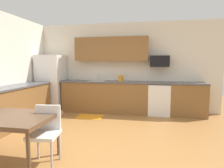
# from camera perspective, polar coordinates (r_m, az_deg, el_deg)

# --- Properties ---
(ground_plane) EXTENTS (12.00, 12.00, 0.00)m
(ground_plane) POSITION_cam_1_polar(r_m,az_deg,el_deg) (3.76, -3.01, -17.03)
(ground_plane) COLOR #9E6B38
(wall_back) EXTENTS (5.80, 0.10, 2.70)m
(wall_back) POSITION_cam_1_polar(r_m,az_deg,el_deg) (6.06, 2.96, 4.94)
(wall_back) COLOR silver
(wall_back) RESTS_ON ground
(cabinet_run_back) EXTENTS (2.57, 0.60, 0.90)m
(cabinet_run_back) POSITION_cam_1_polar(r_m,az_deg,el_deg) (5.89, -2.05, -3.90)
(cabinet_run_back) COLOR brown
(cabinet_run_back) RESTS_ON ground
(cabinet_run_back_right) EXTENTS (0.98, 0.60, 0.90)m
(cabinet_run_back_right) POSITION_cam_1_polar(r_m,az_deg,el_deg) (5.84, 21.37, -4.40)
(cabinet_run_back_right) COLOR brown
(cabinet_run_back_right) RESTS_ON ground
(cabinet_run_left) EXTENTS (0.60, 2.00, 0.90)m
(cabinet_run_left) POSITION_cam_1_polar(r_m,az_deg,el_deg) (5.30, -25.80, -5.64)
(cabinet_run_left) COLOR brown
(cabinet_run_left) RESTS_ON ground
(countertop_back) EXTENTS (4.80, 0.64, 0.04)m
(countertop_back) POSITION_cam_1_polar(r_m,az_deg,el_deg) (5.74, 2.45, 0.58)
(countertop_back) COLOR #4C4C51
(countertop_back) RESTS_ON cabinet_run_back
(countertop_left) EXTENTS (0.64, 2.00, 0.04)m
(countertop_left) POSITION_cam_1_polar(r_m,az_deg,el_deg) (5.23, -26.04, -0.59)
(countertop_left) COLOR #4C4C51
(countertop_left) RESTS_ON cabinet_run_left
(upper_cabinets_back) EXTENTS (2.20, 0.34, 0.70)m
(upper_cabinets_back) POSITION_cam_1_polar(r_m,az_deg,el_deg) (5.91, -0.24, 10.26)
(upper_cabinets_back) COLOR brown
(refrigerator) EXTENTS (0.76, 0.70, 1.73)m
(refrigerator) POSITION_cam_1_polar(r_m,az_deg,el_deg) (6.36, -17.47, 0.34)
(refrigerator) COLOR white
(refrigerator) RESTS_ON ground
(oven_range) EXTENTS (0.60, 0.60, 0.91)m
(oven_range) POSITION_cam_1_polar(r_m,az_deg,el_deg) (5.75, 13.60, -4.26)
(oven_range) COLOR white
(oven_range) RESTS_ON ground
(microwave) EXTENTS (0.54, 0.36, 0.32)m
(microwave) POSITION_cam_1_polar(r_m,az_deg,el_deg) (5.76, 13.83, 6.54)
(microwave) COLOR black
(sink_basin) EXTENTS (0.48, 0.40, 0.14)m
(sink_basin) POSITION_cam_1_polar(r_m,az_deg,el_deg) (5.89, -4.38, 0.31)
(sink_basin) COLOR #A5A8AD
(sink_basin) RESTS_ON countertop_back
(sink_faucet) EXTENTS (0.02, 0.02, 0.24)m
(sink_faucet) POSITION_cam_1_polar(r_m,az_deg,el_deg) (6.05, -3.94, 1.99)
(sink_faucet) COLOR #B2B5BA
(sink_faucet) RESTS_ON countertop_back
(dining_table) EXTENTS (1.40, 0.90, 0.72)m
(dining_table) POSITION_cam_1_polar(r_m,az_deg,el_deg) (3.26, -29.16, -9.14)
(dining_table) COLOR brown
(dining_table) RESTS_ON ground
(chair_near_table) EXTENTS (0.45, 0.45, 0.85)m
(chair_near_table) POSITION_cam_1_polar(r_m,az_deg,el_deg) (3.08, -18.99, -12.61)
(chair_near_table) COLOR white
(chair_near_table) RESTS_ON ground
(floor_mat) EXTENTS (0.70, 0.50, 0.01)m
(floor_mat) POSITION_cam_1_polar(r_m,az_deg,el_deg) (5.45, -6.55, -9.56)
(floor_mat) COLOR orange
(floor_mat) RESTS_ON ground
(kettle) EXTENTS (0.14, 0.14, 0.20)m
(kettle) POSITION_cam_1_polar(r_m,az_deg,el_deg) (5.78, 2.58, 1.61)
(kettle) COLOR orange
(kettle) RESTS_ON countertop_back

